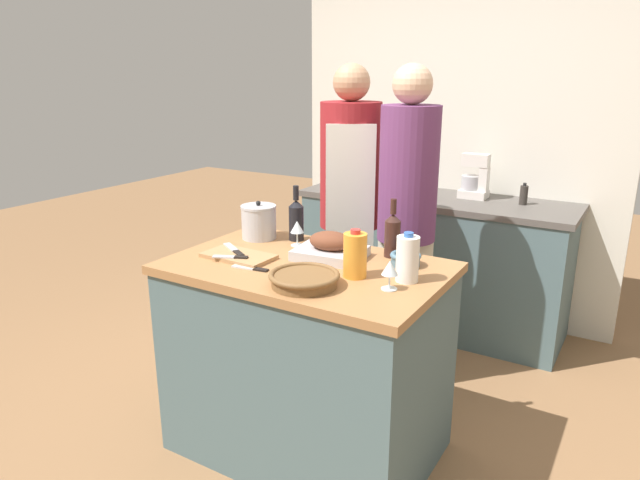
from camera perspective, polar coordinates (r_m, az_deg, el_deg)
ground_plane at (r=2.94m, az=-1.24°, el=-19.81°), size 12.00×12.00×0.00m
kitchen_island at (r=2.69m, az=-1.31°, el=-11.79°), size 1.21×0.77×0.93m
back_counter at (r=4.05m, az=11.14°, el=-2.12°), size 1.83×0.60×0.92m
back_wall at (r=4.20m, az=13.45°, el=9.80°), size 2.33×0.10×2.55m
roasting_pan at (r=2.56m, az=1.03°, el=-0.81°), size 0.33×0.27×0.12m
wicker_basket at (r=2.24m, az=-1.58°, el=-3.88°), size 0.28×0.28×0.05m
cutting_board at (r=2.60m, az=-8.15°, el=-1.59°), size 0.33×0.18×0.02m
stock_pot at (r=2.87m, az=-6.14°, el=1.83°), size 0.18×0.18×0.19m
mixing_bowl at (r=2.49m, az=8.54°, el=-1.87°), size 0.13×0.13×0.06m
juice_jug at (r=2.32m, az=3.53°, el=-1.51°), size 0.10×0.10×0.20m
milk_jug at (r=2.30m, az=8.74°, el=-1.86°), size 0.09×0.09×0.20m
wine_bottle_green at (r=2.59m, az=7.26°, el=0.59°), size 0.07×0.07×0.27m
wine_bottle_dark at (r=2.82m, az=-2.39°, el=2.13°), size 0.07×0.07×0.28m
wine_glass_left at (r=2.20m, az=7.00°, el=-2.91°), size 0.06×0.06×0.12m
wine_glass_right at (r=2.73m, az=-2.31°, el=1.20°), size 0.06×0.06×0.12m
knife_chef at (r=2.65m, az=-8.56°, el=-0.98°), size 0.20×0.14×0.01m
knife_paring at (r=2.45m, az=-6.87°, el=-2.84°), size 0.17×0.05×0.01m
knife_bread at (r=2.55m, az=-8.83°, el=-1.69°), size 0.16×0.09×0.01m
stand_mixer at (r=3.93m, az=15.21°, el=5.84°), size 0.18×0.14×0.29m
condiment_bottle_tall at (r=3.84m, az=19.70°, el=4.27°), size 0.05×0.05×0.14m
condiment_bottle_short at (r=4.04m, az=8.37°, el=6.12°), size 0.05×0.05×0.21m
person_cook_aproned at (r=3.34m, az=2.99°, el=3.62°), size 0.38×0.39×1.78m
person_cook_guest at (r=3.11m, az=8.67°, el=2.62°), size 0.31×0.31×1.78m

